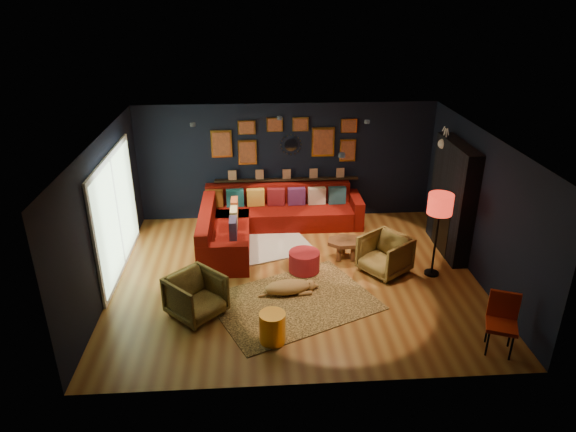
{
  "coord_description": "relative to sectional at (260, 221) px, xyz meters",
  "views": [
    {
      "loc": [
        -0.69,
        -8.04,
        4.86
      ],
      "look_at": [
        -0.13,
        0.3,
        1.1
      ],
      "focal_mm": 32.0,
      "sensor_mm": 36.0,
      "label": 1
    }
  ],
  "objects": [
    {
      "name": "gold_stool",
      "position": [
        0.11,
        -3.62,
        -0.08
      ],
      "size": [
        0.39,
        0.39,
        0.49
      ],
      "primitive_type": "cylinder",
      "color": "gold",
      "rests_on": "ground"
    },
    {
      "name": "orange_chair",
      "position": [
        3.39,
        -3.99,
        0.21
      ],
      "size": [
        0.55,
        0.55,
        0.9
      ],
      "rotation": [
        0.0,
        0.0,
        -0.39
      ],
      "color": "black",
      "rests_on": "ground"
    },
    {
      "name": "floor_lamp",
      "position": [
        3.11,
        -1.86,
        1.01
      ],
      "size": [
        0.44,
        0.44,
        1.58
      ],
      "color": "black",
      "rests_on": "ground"
    },
    {
      "name": "leopard_rug",
      "position": [
        0.51,
        -2.62,
        -0.32
      ],
      "size": [
        3.1,
        2.74,
        0.01
      ],
      "primitive_type": "cube",
      "rotation": [
        0.0,
        0.0,
        0.43
      ],
      "color": "tan",
      "rests_on": "ground"
    },
    {
      "name": "coffee_table",
      "position": [
        1.61,
        -1.15,
        -0.0
      ],
      "size": [
        0.76,
        0.59,
        0.37
      ],
      "rotation": [
        0.0,
        0.0,
        0.06
      ],
      "color": "brown",
      "rests_on": "shag_rug"
    },
    {
      "name": "gallery_wall",
      "position": [
        0.6,
        0.91,
        1.48
      ],
      "size": [
        3.15,
        0.04,
        1.02
      ],
      "color": "gold",
      "rests_on": "room_walls"
    },
    {
      "name": "sunburst_mirror",
      "position": [
        0.71,
        0.91,
        1.38
      ],
      "size": [
        0.47,
        0.16,
        0.47
      ],
      "color": "silver",
      "rests_on": "room_walls"
    },
    {
      "name": "deer_head",
      "position": [
        3.75,
        -0.41,
        1.73
      ],
      "size": [
        0.5,
        0.28,
        0.45
      ],
      "color": "white",
      "rests_on": "fireplace"
    },
    {
      "name": "room_walls",
      "position": [
        0.61,
        -1.81,
        1.27
      ],
      "size": [
        6.5,
        6.5,
        6.5
      ],
      "color": "black",
      "rests_on": "ground"
    },
    {
      "name": "pouf",
      "position": [
        0.78,
        -1.61,
        -0.11
      ],
      "size": [
        0.57,
        0.57,
        0.37
      ],
      "primitive_type": "cylinder",
      "color": "maroon",
      "rests_on": "shag_rug"
    },
    {
      "name": "fireplace",
      "position": [
        3.71,
        -0.91,
        0.7
      ],
      "size": [
        0.31,
        1.6,
        2.2
      ],
      "color": "black",
      "rests_on": "ground"
    },
    {
      "name": "armchair_left",
      "position": [
        -1.07,
        -2.86,
        0.07
      ],
      "size": [
        1.05,
        1.05,
        0.79
      ],
      "primitive_type": "imported",
      "rotation": [
        0.0,
        0.0,
        0.79
      ],
      "color": "#AD8937",
      "rests_on": "ground"
    },
    {
      "name": "ceiling_spots",
      "position": [
        0.61,
        -1.01,
        2.24
      ],
      "size": [
        3.3,
        2.5,
        0.06
      ],
      "color": "black",
      "rests_on": "room_walls"
    },
    {
      "name": "sectional",
      "position": [
        0.0,
        0.0,
        0.0
      ],
      "size": [
        3.41,
        2.69,
        0.86
      ],
      "color": "maroon",
      "rests_on": "ground"
    },
    {
      "name": "ledge",
      "position": [
        0.61,
        0.87,
        0.6
      ],
      "size": [
        3.2,
        0.12,
        0.04
      ],
      "primitive_type": "cube",
      "color": "black",
      "rests_on": "room_walls"
    },
    {
      "name": "dog",
      "position": [
        0.42,
        -2.35,
        -0.14
      ],
      "size": [
        1.13,
        0.66,
        0.34
      ],
      "primitive_type": null,
      "rotation": [
        0.0,
        0.0,
        0.12
      ],
      "color": "#A47F45",
      "rests_on": "leopard_rug"
    },
    {
      "name": "floor",
      "position": [
        0.61,
        -1.81,
        -0.32
      ],
      "size": [
        6.5,
        6.5,
        0.0
      ],
      "primitive_type": "plane",
      "color": "olive",
      "rests_on": "ground"
    },
    {
      "name": "shag_rug",
      "position": [
        -0.13,
        -0.51,
        -0.31
      ],
      "size": [
        2.51,
        2.15,
        0.03
      ],
      "primitive_type": "cube",
      "rotation": [
        0.0,
        0.0,
        0.33
      ],
      "color": "beige",
      "rests_on": "ground"
    },
    {
      "name": "sliding_door",
      "position": [
        -2.6,
        -1.21,
        0.78
      ],
      "size": [
        0.06,
        2.8,
        2.2
      ],
      "color": "white",
      "rests_on": "ground"
    },
    {
      "name": "armchair_right",
      "position": [
        2.25,
        -1.72,
        0.07
      ],
      "size": [
        1.04,
        1.05,
        0.79
      ],
      "primitive_type": "imported",
      "rotation": [
        0.0,
        0.0,
        -0.94
      ],
      "color": "#AD8937",
      "rests_on": "ground"
    }
  ]
}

